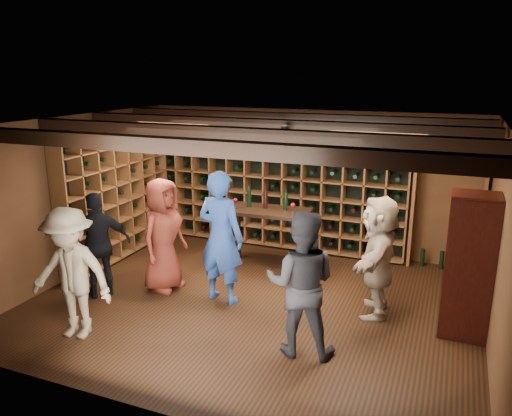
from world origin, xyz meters
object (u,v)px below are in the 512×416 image
at_px(guest_khaki, 71,274).
at_px(guest_beige, 378,256).
at_px(guest_red_floral, 163,235).
at_px(man_blue_shirt, 221,237).
at_px(tasting_table, 268,217).
at_px(display_cabinet, 468,269).
at_px(man_grey_suit, 301,284).
at_px(guest_woman_black, 99,245).

distance_m(guest_khaki, guest_beige, 3.85).
xyz_separation_m(guest_red_floral, guest_khaki, (-0.27, -1.60, -0.02)).
xyz_separation_m(man_blue_shirt, guest_beige, (2.08, 0.41, -0.12)).
height_order(man_blue_shirt, tasting_table, man_blue_shirt).
bearing_deg(display_cabinet, man_grey_suit, -146.44).
bearing_deg(tasting_table, man_grey_suit, -64.19).
height_order(guest_red_floral, tasting_table, guest_red_floral).
bearing_deg(man_blue_shirt, man_grey_suit, 154.92).
height_order(guest_beige, tasting_table, guest_beige).
height_order(man_blue_shirt, guest_woman_black, man_blue_shirt).
xyz_separation_m(display_cabinet, guest_khaki, (-4.39, -1.83, -0.04)).
bearing_deg(guest_beige, tasting_table, -119.25).
relative_size(guest_red_floral, guest_woman_black, 1.10).
bearing_deg(guest_woman_black, guest_beige, 141.64).
relative_size(guest_red_floral, tasting_table, 1.22).
bearing_deg(man_blue_shirt, guest_woman_black, 23.58).
distance_m(guest_woman_black, guest_beige, 3.86).
bearing_deg(guest_woman_black, guest_khaki, 60.84).
bearing_deg(tasting_table, display_cabinet, -23.01).
distance_m(display_cabinet, tasting_table, 3.15).
bearing_deg(guest_red_floral, man_grey_suit, -104.53).
relative_size(display_cabinet, tasting_table, 1.27).
bearing_deg(guest_khaki, guest_woman_black, 106.10).
height_order(man_blue_shirt, guest_khaki, man_blue_shirt).
height_order(man_grey_suit, tasting_table, man_grey_suit).
relative_size(display_cabinet, guest_red_floral, 1.04).
distance_m(man_grey_suit, guest_khaki, 2.74).
distance_m(guest_red_floral, guest_khaki, 1.62).
bearing_deg(guest_red_floral, tasting_table, -35.11).
relative_size(man_blue_shirt, guest_red_floral, 1.11).
xyz_separation_m(guest_woman_black, tasting_table, (1.86, 1.83, 0.11)).
bearing_deg(display_cabinet, man_blue_shirt, -175.12).
relative_size(man_blue_shirt, man_grey_suit, 1.10).
bearing_deg(guest_khaki, man_blue_shirt, 44.93).
height_order(guest_red_floral, guest_beige, guest_red_floral).
height_order(display_cabinet, guest_red_floral, display_cabinet).
distance_m(man_blue_shirt, tasting_table, 1.34).
height_order(man_blue_shirt, guest_beige, man_blue_shirt).
xyz_separation_m(man_grey_suit, guest_woman_black, (-3.10, 0.37, -0.08)).
bearing_deg(guest_beige, display_cabinet, 79.25).
xyz_separation_m(guest_khaki, guest_beige, (3.30, 1.97, -0.00)).
relative_size(man_grey_suit, guest_woman_black, 1.11).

